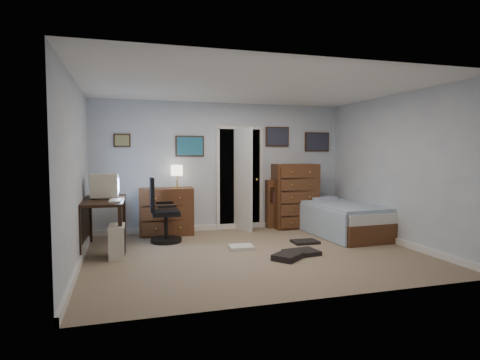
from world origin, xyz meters
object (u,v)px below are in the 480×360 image
at_px(bed, 341,219).
at_px(tall_dresser, 295,196).
at_px(low_dresser, 166,211).
at_px(office_chair, 162,217).
at_px(computer_desk, 97,211).

bearing_deg(bed, tall_dresser, 118.33).
height_order(low_dresser, bed, low_dresser).
distance_m(office_chair, bed, 3.27).
bearing_deg(computer_desk, office_chair, 17.78).
distance_m(low_dresser, bed, 3.25).
xyz_separation_m(office_chair, bed, (3.26, -0.29, -0.12)).
bearing_deg(low_dresser, computer_desk, -138.19).
xyz_separation_m(low_dresser, tall_dresser, (2.58, -0.02, 0.21)).
distance_m(office_chair, tall_dresser, 2.79).
relative_size(low_dresser, tall_dresser, 0.76).
height_order(low_dresser, tall_dresser, tall_dresser).
relative_size(low_dresser, bed, 0.49).
bearing_deg(low_dresser, office_chair, -98.51).
bearing_deg(computer_desk, low_dresser, 40.48).
xyz_separation_m(office_chair, low_dresser, (0.14, 0.63, 0.01)).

